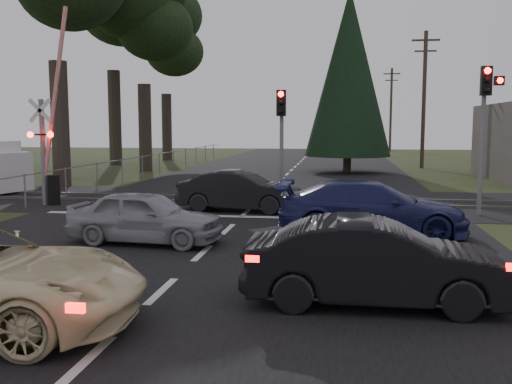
% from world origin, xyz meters
% --- Properties ---
extents(ground, '(120.00, 120.00, 0.00)m').
position_xyz_m(ground, '(0.00, 0.00, 0.00)').
color(ground, '#2A3417').
rests_on(ground, ground).
extents(road, '(14.00, 100.00, 0.01)m').
position_xyz_m(road, '(0.00, 10.00, 0.01)').
color(road, black).
rests_on(road, ground).
extents(rail_corridor, '(120.00, 8.00, 0.01)m').
position_xyz_m(rail_corridor, '(0.00, 12.00, 0.01)').
color(rail_corridor, black).
rests_on(rail_corridor, ground).
extents(stop_line, '(13.00, 0.35, 0.00)m').
position_xyz_m(stop_line, '(0.00, 8.20, 0.01)').
color(stop_line, silver).
rests_on(stop_line, ground).
extents(rail_near, '(120.00, 0.12, 0.10)m').
position_xyz_m(rail_near, '(0.00, 11.20, 0.05)').
color(rail_near, '#59544C').
rests_on(rail_near, ground).
extents(rail_far, '(120.00, 0.12, 0.10)m').
position_xyz_m(rail_far, '(0.00, 12.80, 0.05)').
color(rail_far, '#59544C').
rests_on(rail_far, ground).
extents(crossing_signal, '(1.62, 0.38, 6.96)m').
position_xyz_m(crossing_signal, '(-7.27, 9.79, 2.06)').
color(crossing_signal, slate).
rests_on(crossing_signal, ground).
extents(traffic_signal_right, '(0.68, 0.48, 4.70)m').
position_xyz_m(traffic_signal_right, '(7.55, 9.47, 3.31)').
color(traffic_signal_right, slate).
rests_on(traffic_signal_right, ground).
extents(traffic_signal_center, '(0.32, 0.48, 4.10)m').
position_xyz_m(traffic_signal_center, '(1.00, 10.68, 2.81)').
color(traffic_signal_center, slate).
rests_on(traffic_signal_center, ground).
extents(utility_pole_mid, '(1.80, 0.26, 9.00)m').
position_xyz_m(utility_pole_mid, '(8.50, 30.00, 4.73)').
color(utility_pole_mid, '#4C3D2D').
rests_on(utility_pole_mid, ground).
extents(utility_pole_far, '(1.80, 0.26, 9.00)m').
position_xyz_m(utility_pole_far, '(8.50, 55.00, 4.73)').
color(utility_pole_far, '#4C3D2D').
rests_on(utility_pole_far, ground).
extents(euc_tree_c, '(6.00, 6.00, 13.20)m').
position_xyz_m(euc_tree_c, '(-9.00, 25.00, 9.51)').
color(euc_tree_c, '#473D33').
rests_on(euc_tree_c, ground).
extents(euc_tree_e, '(6.00, 6.00, 13.20)m').
position_xyz_m(euc_tree_e, '(-11.00, 36.00, 9.51)').
color(euc_tree_e, '#473D33').
rests_on(euc_tree_e, ground).
extents(conifer_tree, '(5.20, 5.20, 11.00)m').
position_xyz_m(conifer_tree, '(3.50, 26.00, 5.99)').
color(conifer_tree, '#473D33').
rests_on(conifer_tree, ground).
extents(fence_left, '(0.10, 36.00, 1.20)m').
position_xyz_m(fence_left, '(-7.80, 22.50, 0.00)').
color(fence_left, slate).
rests_on(fence_left, ground).
extents(dark_hatchback, '(4.24, 1.51, 1.39)m').
position_xyz_m(dark_hatchback, '(3.65, -0.22, 0.70)').
color(dark_hatchback, black).
rests_on(dark_hatchback, ground).
extents(silver_car, '(3.94, 1.90, 1.30)m').
position_xyz_m(silver_car, '(-1.64, 3.91, 0.65)').
color(silver_car, '#95969C').
rests_on(silver_car, ground).
extents(blue_sedan, '(4.95, 2.09, 1.43)m').
position_xyz_m(blue_sedan, '(3.90, 5.77, 0.71)').
color(blue_sedan, navy).
rests_on(blue_sedan, ground).
extents(dark_car_far, '(4.25, 1.85, 1.36)m').
position_xyz_m(dark_car_far, '(-0.25, 9.40, 0.68)').
color(dark_car_far, black).
rests_on(dark_car_far, ground).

